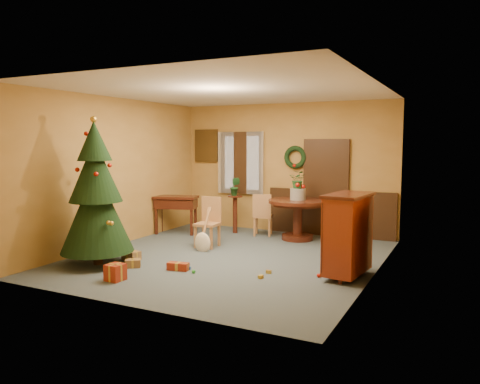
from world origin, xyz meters
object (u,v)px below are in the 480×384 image
Objects in this scene: writing_desk at (176,205)px; sideboard at (348,233)px; chair_near at (209,220)px; christmas_tree at (96,195)px; dining_table at (298,212)px.

writing_desk is 4.57m from sideboard.
christmas_tree is (-0.98, -2.01, 0.65)m from chair_near.
sideboard is at bearing -21.92° from writing_desk.
dining_table is 2.78m from sideboard.
writing_desk is at bearing 96.75° from christmas_tree.
christmas_tree reaches higher than chair_near.
christmas_tree is 2.35× the size of writing_desk.
dining_table is 0.96× the size of sideboard.
writing_desk reaches higher than dining_table.
dining_table is at bearing 12.19° from writing_desk.
dining_table is at bearing 124.92° from sideboard.
chair_near reaches higher than writing_desk.
christmas_tree reaches higher than writing_desk.
sideboard is (3.91, 1.09, -0.49)m from christmas_tree.
sideboard reaches higher than dining_table.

